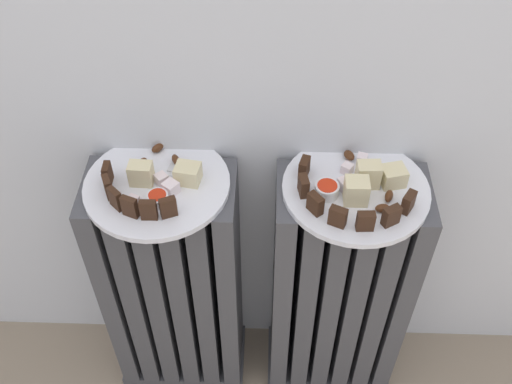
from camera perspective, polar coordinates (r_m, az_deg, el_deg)
radiator_left at (r=1.43m, az=-7.79°, el=-9.11°), size 0.32×0.17×0.67m
radiator_right at (r=1.42m, az=7.83°, el=-9.50°), size 0.32×0.17×0.67m
plate_left at (r=1.16m, az=-9.46°, el=0.69°), size 0.28×0.28×0.01m
plate_right at (r=1.16m, az=9.53°, el=0.27°), size 0.28×0.28×0.01m
dark_cake_slice_left_0 at (r=1.16m, az=-14.03°, el=1.69°), size 0.01×0.03×0.04m
dark_cake_slice_left_1 at (r=1.14m, az=-14.02°, el=0.46°), size 0.02×0.03×0.04m
dark_cake_slice_left_2 at (r=1.11m, az=-13.32°, el=-0.63°), size 0.03×0.03×0.04m
dark_cake_slice_left_3 at (r=1.09m, az=-12.00°, el=-1.41°), size 0.03×0.02×0.04m
dark_cake_slice_left_4 at (r=1.08m, az=-10.26°, el=-1.71°), size 0.03×0.01×0.04m
dark_cake_slice_left_5 at (r=1.08m, az=-8.41°, el=-1.47°), size 0.03×0.02×0.04m
marble_cake_slice_left_0 at (r=1.15m, az=-10.96°, el=1.74°), size 0.05×0.03×0.05m
marble_cake_slice_left_1 at (r=1.14m, az=-6.54°, el=1.75°), size 0.05×0.05×0.04m
turkish_delight_left_0 at (r=1.12m, az=-11.69°, el=-0.88°), size 0.03×0.03×0.02m
turkish_delight_left_1 at (r=1.13m, az=-8.17°, el=0.39°), size 0.04×0.04×0.03m
turkish_delight_left_2 at (r=1.15m, az=-9.05°, el=1.22°), size 0.03×0.03×0.02m
medjool_date_left_0 at (r=1.19m, az=-10.88°, el=2.77°), size 0.03×0.03×0.01m
medjool_date_left_1 at (r=1.19m, az=-7.69°, el=3.07°), size 0.02×0.03×0.02m
medjool_date_left_2 at (r=1.22m, az=-9.41°, el=4.18°), size 0.03×0.03×0.02m
jam_bowl_left at (r=1.12m, az=-9.40°, el=-0.56°), size 0.04×0.04×0.02m
dark_cake_slice_right_0 at (r=1.15m, az=4.64°, el=2.35°), size 0.02×0.03×0.04m
dark_cake_slice_right_1 at (r=1.11m, az=4.57°, el=0.60°), size 0.02×0.03×0.04m
dark_cake_slice_right_2 at (r=1.08m, az=5.70°, el=-1.12°), size 0.03×0.03×0.04m
dark_cake_slice_right_3 at (r=1.07m, az=7.84°, el=-2.36°), size 0.04×0.03×0.04m
dark_cake_slice_right_4 at (r=1.07m, az=10.45°, el=-2.77°), size 0.03×0.02×0.04m
dark_cake_slice_right_5 at (r=1.09m, az=12.83°, el=-2.24°), size 0.04×0.03×0.04m
dark_cake_slice_right_6 at (r=1.12m, az=14.39°, el=-0.95°), size 0.03×0.04×0.04m
marble_cake_slice_right_0 at (r=1.14m, az=10.70°, el=1.65°), size 0.05×0.03×0.05m
marble_cake_slice_right_1 at (r=1.16m, az=12.99°, el=1.50°), size 0.05×0.05×0.04m
marble_cake_slice_right_2 at (r=1.11m, az=9.58°, el=0.12°), size 0.04×0.04×0.05m
turkish_delight_right_0 at (r=1.14m, az=8.49°, el=0.77°), size 0.03×0.03×0.02m
turkish_delight_right_1 at (r=1.17m, az=8.73°, el=2.23°), size 0.03×0.03×0.02m
turkish_delight_right_2 at (r=1.20m, az=10.11°, el=3.13°), size 0.02×0.02×0.02m
medjool_date_right_0 at (r=1.20m, az=8.91°, el=3.49°), size 0.03×0.03×0.02m
medjool_date_right_1 at (r=1.13m, az=12.61°, el=-0.38°), size 0.02×0.03×0.02m
medjool_date_right_2 at (r=1.11m, az=12.01°, el=-1.53°), size 0.03×0.02×0.01m
jam_bowl_right at (r=1.12m, az=6.81°, el=0.26°), size 0.05×0.05×0.02m
fork at (r=1.16m, az=-8.30°, el=1.46°), size 0.03×0.09×0.00m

